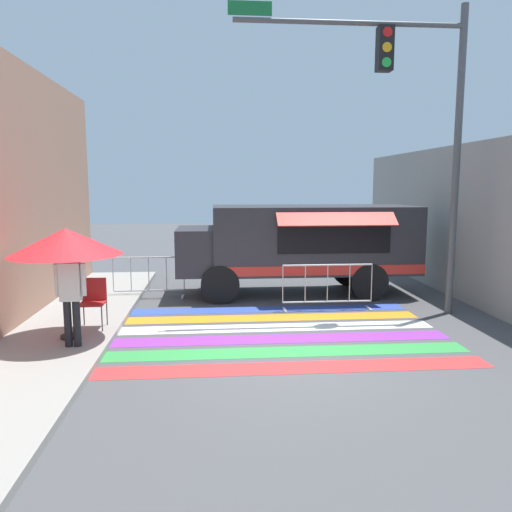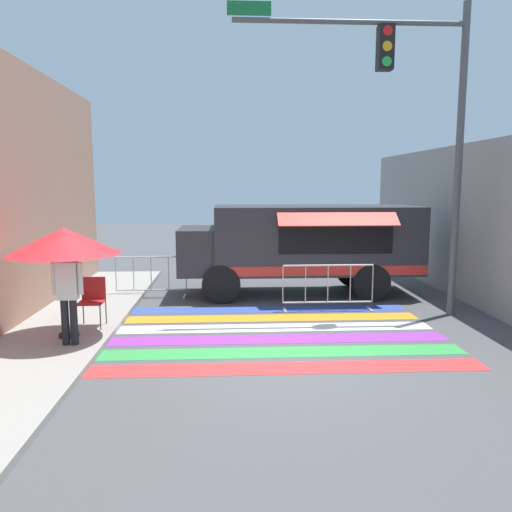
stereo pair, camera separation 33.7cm
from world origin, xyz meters
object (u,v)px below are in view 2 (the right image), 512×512
Objects in this scene: folding_chair at (92,297)px; barricade_front at (328,288)px; patio_umbrella at (64,241)px; barricade_side at (151,277)px; traffic_signal_pole at (417,106)px; food_truck at (298,242)px; vendor_person at (68,289)px.

folding_chair and barricade_front have the same top height.
patio_umbrella is at bearing -157.91° from barricade_front.
folding_chair is 0.53× the size of barricade_side.
folding_chair is at bearing -172.48° from traffic_signal_pole.
barricade_front is 4.60m from barricade_side.
barricade_front is at bearing -20.39° from barricade_side.
food_truck is at bearing 47.83° from folding_chair.
food_truck reaches higher than patio_umbrella.
barricade_side is (0.77, 4.22, -0.58)m from vendor_person.
traffic_signal_pole is 7.89m from vendor_person.
barricade_front is (5.26, 2.13, -1.35)m from patio_umbrella.
barricade_side is at bearing 75.76° from patio_umbrella.
food_truck is 3.94m from barricade_side.
barricade_front is (-1.71, 0.53, -4.01)m from traffic_signal_pole.
barricade_front and barricade_side have the same top height.
vendor_person is 0.95× the size of barricade_side.
patio_umbrella is 2.10× the size of folding_chair.
traffic_signal_pole is (2.18, -2.32, 3.14)m from food_truck.
vendor_person is at bearing -152.71° from barricade_front.
patio_umbrella reaches higher than barricade_side.
patio_umbrella is 1.11× the size of barricade_side.
traffic_signal_pole is 3.86× the size of vendor_person.
vendor_person is 4.33m from barricade_side.
traffic_signal_pole reaches higher than patio_umbrella.
traffic_signal_pole is 7.55m from barricade_side.
patio_umbrella is at bearing -140.69° from food_truck.
barricade_side is at bearing 160.47° from traffic_signal_pole.
food_truck is 4.47m from traffic_signal_pole.
traffic_signal_pole is at bearing -46.74° from food_truck.
vendor_person is (-6.79, -2.09, -3.44)m from traffic_signal_pole.
folding_chair is 3.10m from barricade_side.
patio_umbrella reaches higher than folding_chair.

